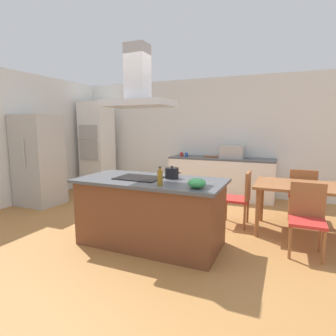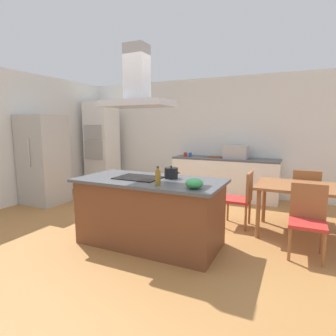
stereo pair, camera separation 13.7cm
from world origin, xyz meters
name	(u,v)px [view 1 (the left image)]	position (x,y,z in m)	size (l,w,h in m)	color
ground	(187,212)	(0.00, 1.50, 0.00)	(16.00, 16.00, 0.00)	#AD753D
wall_back	(212,137)	(0.00, 3.25, 1.35)	(7.20, 0.10, 2.70)	white
wall_left	(27,138)	(-3.45, 1.00, 1.35)	(0.10, 8.80, 2.70)	white
kitchen_island	(151,212)	(0.00, 0.00, 0.45)	(1.96, 0.97, 0.90)	brown
cooktop	(139,178)	(-0.17, 0.00, 0.91)	(0.60, 0.44, 0.01)	black
tea_kettle	(172,173)	(0.24, 0.18, 0.97)	(0.24, 0.18, 0.17)	black
olive_oil_bottle	(160,178)	(0.28, -0.31, 1.00)	(0.07, 0.07, 0.23)	olive
mixing_bowl	(197,183)	(0.73, -0.27, 0.96)	(0.21, 0.21, 0.11)	#33934C
back_counter	(221,177)	(0.32, 2.88, 0.45)	(2.31, 0.62, 0.90)	white
countertop_microwave	(232,152)	(0.55, 2.88, 1.04)	(0.50, 0.38, 0.28)	#B2AFAA
coffee_mug_red	(182,154)	(-0.61, 2.82, 0.95)	(0.08, 0.08, 0.09)	red
coffee_mug_blue	(186,155)	(-0.49, 2.81, 0.95)	(0.08, 0.08, 0.09)	#2D56B2
cutting_board	(212,157)	(0.08, 2.93, 0.91)	(0.34, 0.24, 0.02)	brown
wall_oven_stack	(97,145)	(-2.90, 2.65, 1.10)	(0.70, 0.66, 2.20)	white
refrigerator	(39,160)	(-2.98, 0.85, 0.91)	(0.80, 0.73, 1.82)	#B2AFAA
dining_table	(305,190)	(1.93, 1.20, 0.67)	(1.40, 0.90, 0.75)	#995B33
chair_facing_back_wall	(302,191)	(1.93, 1.86, 0.51)	(0.42, 0.42, 0.89)	red
chair_at_left_end	(241,195)	(1.01, 1.20, 0.51)	(0.42, 0.42, 0.89)	red
chair_facing_island	(307,214)	(1.93, 0.53, 0.51)	(0.42, 0.42, 0.89)	red
range_hood	(138,87)	(-0.17, 0.00, 2.10)	(0.90, 0.55, 0.78)	#ADADB2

